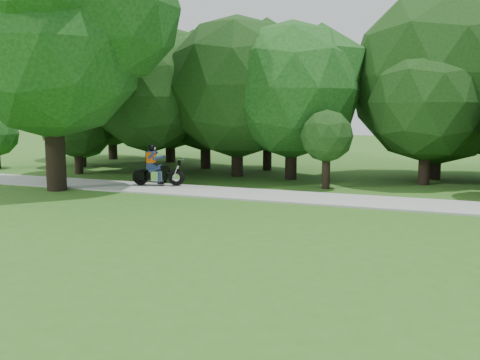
% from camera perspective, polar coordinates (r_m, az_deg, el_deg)
% --- Properties ---
extents(ground, '(100.00, 100.00, 0.00)m').
position_cam_1_polar(ground, '(9.26, 5.73, -10.48)').
color(ground, '#39601B').
rests_on(ground, ground).
extents(walkway, '(60.00, 2.20, 0.06)m').
position_cam_1_polar(walkway, '(16.88, 13.18, -2.25)').
color(walkway, '#A8A8A2').
rests_on(walkway, ground).
extents(tree_line, '(39.19, 12.03, 7.59)m').
position_cam_1_polar(tree_line, '(23.01, 19.98, 9.13)').
color(tree_line, black).
rests_on(tree_line, ground).
extents(big_tree_west, '(8.64, 6.56, 9.96)m').
position_cam_1_polar(big_tree_west, '(20.24, -19.07, 15.43)').
color(big_tree_west, black).
rests_on(big_tree_west, ground).
extents(touring_motorcycle, '(1.96, 0.91, 1.51)m').
position_cam_1_polar(touring_motorcycle, '(19.86, -9.06, 1.00)').
color(touring_motorcycle, black).
rests_on(touring_motorcycle, walkway).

